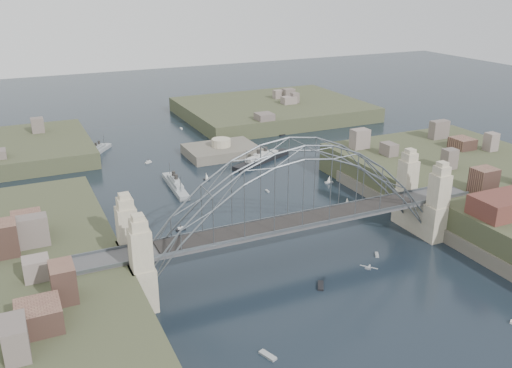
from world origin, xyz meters
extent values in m
plane|color=black|center=(0.00, 0.00, 0.00)|extent=(500.00, 500.00, 0.00)
cube|color=#454548|center=(0.00, 0.00, 8.00)|extent=(84.00, 6.00, 0.70)
cube|color=#4E555B|center=(0.00, -3.00, 8.55)|extent=(84.00, 0.25, 0.50)
cube|color=#4E555B|center=(0.00, 3.00, 8.55)|extent=(84.00, 0.25, 0.50)
cube|color=black|center=(0.00, 0.00, 8.55)|extent=(55.20, 5.20, 0.35)
cube|color=tan|center=(-31.50, -5.00, 8.85)|extent=(3.40, 3.40, 17.70)
cube|color=tan|center=(-31.50, 5.00, 8.85)|extent=(3.40, 3.40, 17.70)
cube|color=tan|center=(31.50, -5.00, 8.85)|extent=(3.40, 3.40, 17.70)
cube|color=tan|center=(31.50, 5.00, 8.85)|extent=(3.40, 3.40, 17.70)
cube|color=tan|center=(-31.50, 0.00, 4.00)|extent=(4.08, 13.80, 8.00)
cube|color=tan|center=(31.50, 0.00, 4.00)|extent=(4.08, 13.80, 8.00)
cube|color=#555045|center=(-35.50, 0.00, 1.00)|extent=(6.00, 70.00, 4.00)
cube|color=#373C24|center=(58.00, 0.00, 2.00)|extent=(50.00, 90.00, 12.00)
cube|color=#555045|center=(35.50, 0.00, 1.00)|extent=(6.00, 70.00, 4.00)
cube|color=#373C24|center=(50.00, 110.00, 0.75)|extent=(70.00, 55.00, 9.50)
cube|color=#555045|center=(12.00, 70.00, -0.50)|extent=(22.00, 16.00, 7.00)
cylinder|color=tan|center=(12.00, 70.00, 4.20)|extent=(6.00, 6.00, 2.40)
cube|color=#969B9E|center=(-9.91, 47.99, 0.44)|extent=(3.58, 19.83, 1.75)
cube|color=#969B9E|center=(-9.91, 47.99, 1.75)|extent=(2.50, 10.93, 1.31)
cube|color=#969B9E|center=(-9.91, 47.99, 2.74)|extent=(1.68, 4.99, 0.88)
cylinder|color=black|center=(-9.97, 46.61, 3.51)|extent=(0.95, 0.95, 1.75)
cylinder|color=black|center=(-9.84, 49.37, 3.51)|extent=(0.95, 0.95, 1.75)
cylinder|color=#4E555B|center=(-10.19, 42.08, 3.29)|extent=(0.18, 0.18, 4.38)
cylinder|color=#4E555B|center=(-9.62, 53.90, 3.29)|extent=(0.18, 0.18, 4.38)
cube|color=#969B9E|center=(-23.15, 88.64, 0.38)|extent=(10.59, 13.59, 1.52)
cube|color=#969B9E|center=(-23.15, 88.64, 1.52)|extent=(6.16, 7.72, 1.14)
cube|color=#969B9E|center=(-23.15, 88.64, 2.38)|extent=(3.16, 3.76, 0.76)
cylinder|color=black|center=(-23.77, 87.77, 3.05)|extent=(0.75, 0.75, 1.52)
cylinder|color=black|center=(-22.53, 89.51, 3.05)|extent=(0.75, 0.75, 1.52)
cylinder|color=#4E555B|center=(-25.82, 84.93, 2.86)|extent=(0.15, 0.15, 3.81)
cylinder|color=#4E555B|center=(-20.48, 92.35, 2.86)|extent=(0.15, 0.15, 3.81)
cube|color=black|center=(20.83, 58.56, 0.43)|extent=(22.91, 13.10, 1.73)
cube|color=#B8B7B3|center=(20.83, 58.56, 1.73)|extent=(12.88, 7.79, 1.30)
cube|color=#B8B7B3|center=(20.83, 58.56, 2.71)|extent=(6.14, 4.16, 0.87)
cylinder|color=black|center=(19.32, 57.84, 3.46)|extent=(1.17, 1.17, 1.73)
cylinder|color=black|center=(22.33, 59.27, 3.46)|extent=(1.17, 1.17, 1.73)
cylinder|color=#4E555B|center=(14.37, 55.51, 3.25)|extent=(0.17, 0.17, 4.33)
cylinder|color=#4E555B|center=(27.29, 61.60, 3.25)|extent=(0.17, 0.17, 4.33)
cube|color=#A0A2A7|center=(4.28, -18.68, 6.70)|extent=(1.37, 1.21, 0.27)
cube|color=#A0A2A7|center=(4.28, -18.68, 6.75)|extent=(2.18, 2.54, 0.06)
cube|color=#A0A2A7|center=(3.68, -19.18, 6.84)|extent=(0.73, 0.84, 0.34)
cube|color=#B8B7B3|center=(-16.50, 22.48, 0.15)|extent=(2.23, 0.77, 0.45)
cube|color=#B8B7B3|center=(-16.50, 22.48, 0.55)|extent=(1.34, 0.64, 0.40)
cylinder|color=black|center=(-16.50, 22.48, 1.00)|extent=(0.16, 0.16, 0.70)
cube|color=#B8B7B3|center=(11.40, 35.49, 0.15)|extent=(0.54, 1.61, 0.45)
cube|color=#B8B7B3|center=(-0.48, -11.21, 0.15)|extent=(2.52, 3.23, 0.45)
cube|color=#B8B7B3|center=(29.65, 34.20, 0.15)|extent=(2.40, 1.12, 0.45)
cylinder|color=#4E555B|center=(29.65, 34.20, 1.20)|extent=(0.08, 0.08, 2.20)
cone|color=silver|center=(29.65, 34.20, 1.20)|extent=(1.38, 1.18, 1.92)
cube|color=#B8B7B3|center=(-32.13, 57.08, 0.15)|extent=(3.18, 1.62, 0.45)
cube|color=#B8B7B3|center=(-0.10, 50.56, 0.15)|extent=(1.86, 1.35, 0.45)
cylinder|color=#4E555B|center=(-0.10, 50.56, 1.20)|extent=(0.08, 0.08, 2.20)
cone|color=silver|center=(-0.10, 50.56, 1.20)|extent=(1.56, 1.46, 1.92)
cube|color=#B8B7B3|center=(-11.10, 72.07, 0.15)|extent=(2.25, 1.60, 0.45)
cube|color=#B8B7B3|center=(-11.10, 72.07, 0.55)|extent=(1.43, 1.12, 0.40)
cylinder|color=black|center=(-11.10, 72.07, 1.00)|extent=(0.16, 0.16, 0.70)
cube|color=#B8B7B3|center=(25.39, 18.98, 0.15)|extent=(1.71, 2.57, 0.45)
cylinder|color=#4E555B|center=(25.39, 18.98, 1.20)|extent=(0.08, 0.08, 2.20)
cone|color=silver|center=(25.39, 18.98, 1.20)|extent=(1.41, 1.53, 1.92)
cube|color=#B8B7B3|center=(-17.96, -24.91, 0.15)|extent=(1.97, 3.14, 0.45)
cube|color=#B8B7B3|center=(10.22, 106.33, 0.15)|extent=(0.84, 2.10, 0.45)
cube|color=#B8B7B3|center=(-43.02, 31.00, 0.15)|extent=(1.99, 2.36, 0.45)
cube|color=#B8B7B3|center=(16.12, -5.77, 0.15)|extent=(1.59, 2.03, 0.45)
cube|color=#B8B7B3|center=(40.23, 82.32, 0.15)|extent=(2.59, 1.73, 0.45)
camera|label=1|loc=(-47.98, -85.45, 53.23)|focal=38.51mm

